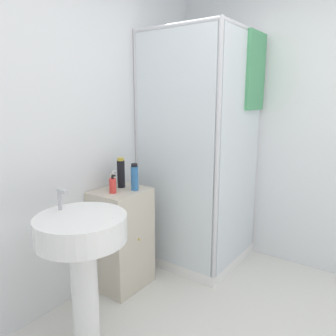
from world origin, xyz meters
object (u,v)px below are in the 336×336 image
at_px(soap_dispenser, 113,185).
at_px(shampoo_bottle_blue, 135,177).
at_px(shampoo_bottle_tall_black, 121,173).
at_px(lotion_bottle_white, 113,182).
at_px(sink, 82,249).

bearing_deg(soap_dispenser, shampoo_bottle_blue, -29.47).
bearing_deg(soap_dispenser, shampoo_bottle_tall_black, 21.28).
relative_size(soap_dispenser, shampoo_bottle_tall_black, 0.59).
xyz_separation_m(shampoo_bottle_blue, lotion_bottle_white, (-0.10, 0.13, -0.04)).
bearing_deg(shampoo_bottle_tall_black, shampoo_bottle_blue, -90.82).
height_order(sink, soap_dispenser, sink).
relative_size(sink, lotion_bottle_white, 6.24).
bearing_deg(lotion_bottle_white, shampoo_bottle_blue, -54.11).
relative_size(shampoo_bottle_blue, lotion_bottle_white, 1.33).
relative_size(sink, shampoo_bottle_tall_black, 4.10).
distance_m(sink, shampoo_bottle_tall_black, 0.85).
xyz_separation_m(sink, shampoo_bottle_tall_black, (0.72, 0.37, 0.28)).
bearing_deg(shampoo_bottle_blue, shampoo_bottle_tall_black, 89.18).
height_order(shampoo_bottle_blue, lotion_bottle_white, shampoo_bottle_blue).
bearing_deg(sink, shampoo_bottle_tall_black, 27.13).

